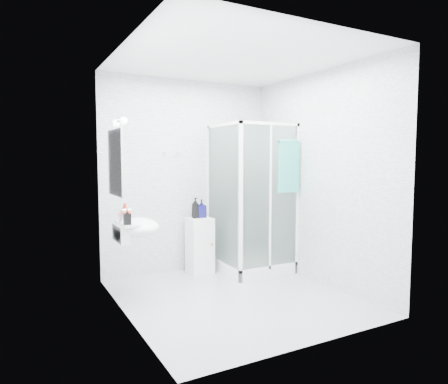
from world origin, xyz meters
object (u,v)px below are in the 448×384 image
storage_cabinet (200,245)px  soap_dispenser_black (127,217)px  hand_towel (289,165)px  shampoo_bottle_b (202,208)px  soap_dispenser_orange (125,212)px  shower_enclosure (250,240)px  shampoo_bottle_a (195,208)px  wall_basin (135,228)px

storage_cabinet → soap_dispenser_black: 1.51m
soap_dispenser_black → storage_cabinet: bearing=32.9°
hand_towel → shampoo_bottle_b: size_ratio=2.74×
soap_dispenser_orange → shower_enclosure: bearing=5.7°
shampoo_bottle_a → soap_dispenser_black: size_ratio=1.67×
storage_cabinet → shampoo_bottle_b: 0.50m
shower_enclosure → hand_towel: size_ratio=2.95×
soap_dispenser_orange → soap_dispenser_black: 0.30m
hand_towel → soap_dispenser_black: bearing=-178.3°
shower_enclosure → hand_towel: (0.33, -0.40, 1.01)m
wall_basin → storage_cabinet: (1.05, 0.61, -0.42)m
soap_dispenser_black → shower_enclosure: bearing=14.6°
wall_basin → shower_enclosure: bearing=10.8°
hand_towel → shampoo_bottle_a: 1.35m
shower_enclosure → storage_cabinet: shower_enclosure is taller
wall_basin → shampoo_bottle_b: bearing=30.2°
shampoo_bottle_a → soap_dispenser_orange: bearing=-155.9°
soap_dispenser_black → wall_basin: bearing=50.1°
shampoo_bottle_b → soap_dispenser_black: 1.44m
shampoo_bottle_a → storage_cabinet: bearing=-10.2°
shampoo_bottle_b → soap_dispenser_orange: size_ratio=1.31×
storage_cabinet → soap_dispenser_black: soap_dispenser_black is taller
shower_enclosure → wall_basin: shower_enclosure is taller
shampoo_bottle_a → soap_dispenser_orange: size_ratio=1.46×
shower_enclosure → wall_basin: size_ratio=3.57×
wall_basin → storage_cabinet: wall_basin is taller
shampoo_bottle_b → soap_dispenser_orange: bearing=-157.2°
storage_cabinet → shampoo_bottle_b: size_ratio=3.03×
shampoo_bottle_b → shower_enclosure: bearing=-28.9°
storage_cabinet → shampoo_bottle_a: 0.52m
storage_cabinet → soap_dispenser_orange: (-1.12, -0.46, 0.58)m
wall_basin → soap_dispenser_black: 0.24m
hand_towel → shampoo_bottle_a: bearing=144.8°
shower_enclosure → shampoo_bottle_a: bearing=155.5°
wall_basin → soap_dispenser_black: soap_dispenser_black is taller
wall_basin → storage_cabinet: 1.28m
shampoo_bottle_a → shampoo_bottle_b: shampoo_bottle_a is taller
shampoo_bottle_a → shampoo_bottle_b: 0.10m
wall_basin → storage_cabinet: bearing=30.2°
shower_enclosure → soap_dispenser_orange: bearing=-174.3°
shower_enclosure → shampoo_bottle_a: (-0.67, 0.30, 0.44)m
storage_cabinet → shampoo_bottle_a: shampoo_bottle_a is taller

